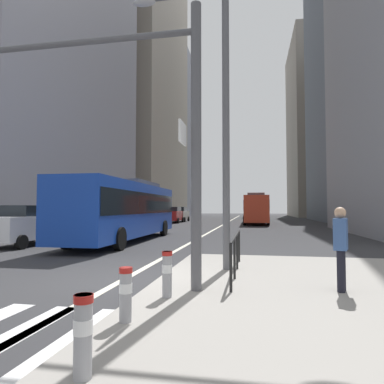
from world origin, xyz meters
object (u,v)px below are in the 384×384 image
city_bus_red_receding (256,208)px  traffic_signal_gantry (99,103)px  car_receding_near (253,214)px  bollard_right (167,272)px  sedan_white_oncoming (27,225)px  city_bus_red_distant (252,208)px  car_oncoming_mid (173,215)px  car_receding_far (252,213)px  bollard_front (83,331)px  city_bus_blue_oncoming (126,208)px  pedestrian_waiting (341,244)px  street_lamp_post (226,84)px  car_oncoming_far (180,214)px  bollard_left (126,291)px

city_bus_red_receding → traffic_signal_gantry: 32.47m
car_receding_near → bollard_right: size_ratio=5.26×
sedan_white_oncoming → bollard_right: 12.58m
city_bus_red_distant → traffic_signal_gantry: size_ratio=1.70×
car_oncoming_mid → car_receding_far: same height
car_receding_near → bollard_front: 46.12m
car_oncoming_mid → car_receding_near: 13.50m
car_receding_far → bollard_front: bearing=-91.7°
city_bus_blue_oncoming → sedan_white_oncoming: 4.90m
car_receding_far → traffic_signal_gantry: bearing=-94.0°
sedan_white_oncoming → traffic_signal_gantry: traffic_signal_gantry is taller
city_bus_red_receding → pedestrian_waiting: size_ratio=6.64×
street_lamp_post → bollard_front: street_lamp_post is taller
car_oncoming_far → bollard_front: car_oncoming_far is taller
bollard_left → bollard_right: 1.46m
city_bus_blue_oncoming → city_bus_red_receding: same height
city_bus_blue_oncoming → sedan_white_oncoming: size_ratio=2.77×
car_oncoming_far → car_receding_far: bearing=37.4°
street_lamp_post → bollard_front: (-0.93, -6.11, -4.68)m
city_bus_red_distant → street_lamp_post: bearing=-90.5°
car_oncoming_far → bollard_front: 41.19m
sedan_white_oncoming → car_receding_near: same height
car_receding_near → car_receding_far: size_ratio=1.01×
sedan_white_oncoming → city_bus_red_receding: (11.08, 24.31, 0.85)m
city_bus_red_receding → bollard_right: (-1.82, -32.81, -1.21)m
sedan_white_oncoming → city_bus_red_receding: 26.73m
city_bus_blue_oncoming → car_receding_far: 33.94m
sedan_white_oncoming → car_receding_far: size_ratio=0.98×
city_bus_blue_oncoming → car_receding_near: (6.88, 31.76, -0.85)m
traffic_signal_gantry → bollard_left: size_ratio=8.15×
city_bus_blue_oncoming → car_oncoming_mid: 22.44m
pedestrian_waiting → bollard_right: bearing=-162.5°
city_bus_red_distant → bollard_right: size_ratio=12.88×
car_oncoming_far → pedestrian_waiting: bearing=-72.6°
car_receding_near → street_lamp_post: size_ratio=0.56×
city_bus_blue_oncoming → bollard_front: size_ratio=14.81×
car_oncoming_mid → traffic_signal_gantry: (6.32, -32.92, 3.14)m
car_oncoming_mid → bollard_right: car_oncoming_mid is taller
sedan_white_oncoming → bollard_front: size_ratio=5.34×
sedan_white_oncoming → traffic_signal_gantry: bearing=-46.3°
car_oncoming_far → street_lamp_post: bearing=-75.4°
car_oncoming_mid → bollard_left: (7.78, -34.96, -0.40)m
bollard_right → street_lamp_post: bearing=74.0°
city_bus_red_receding → bollard_right: city_bus_red_receding is taller
city_bus_red_distant → bollard_right: city_bus_red_distant is taller
car_oncoming_mid → pedestrian_waiting: (11.37, -32.47, 0.10)m
bollard_front → bollard_left: bollard_front is taller
bollard_front → bollard_left: bearing=97.1°
street_lamp_post → car_oncoming_far: bearing=104.6°
sedan_white_oncoming → bollard_right: sedan_white_oncoming is taller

